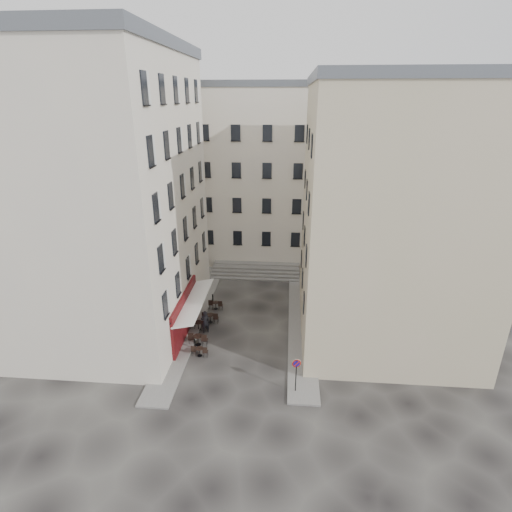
# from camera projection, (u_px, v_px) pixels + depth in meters

# --- Properties ---
(ground) EXTENTS (90.00, 90.00, 0.00)m
(ground) POSITION_uv_depth(u_px,v_px,m) (241.00, 345.00, 29.74)
(ground) COLOR black
(ground) RESTS_ON ground
(sidewalk_left) EXTENTS (2.00, 22.00, 0.12)m
(sidewalk_left) POSITION_uv_depth(u_px,v_px,m) (194.00, 314.00, 33.77)
(sidewalk_left) COLOR slate
(sidewalk_left) RESTS_ON ground
(sidewalk_right) EXTENTS (2.00, 18.00, 0.12)m
(sidewalk_right) POSITION_uv_depth(u_px,v_px,m) (301.00, 325.00, 32.13)
(sidewalk_right) COLOR slate
(sidewalk_right) RESTS_ON ground
(building_left) EXTENTS (12.20, 16.20, 20.60)m
(building_left) POSITION_uv_depth(u_px,v_px,m) (103.00, 197.00, 29.49)
(building_left) COLOR beige
(building_left) RESTS_ON ground
(building_right) EXTENTS (12.20, 14.20, 18.60)m
(building_right) POSITION_uv_depth(u_px,v_px,m) (390.00, 214.00, 28.68)
(building_right) COLOR #B6AD87
(building_right) RESTS_ON ground
(building_back) EXTENTS (18.20, 10.20, 18.60)m
(building_back) POSITION_uv_depth(u_px,v_px,m) (251.00, 173.00, 43.92)
(building_back) COLOR beige
(building_back) RESTS_ON ground
(cafe_storefront) EXTENTS (1.74, 7.30, 3.50)m
(cafe_storefront) POSITION_uv_depth(u_px,v_px,m) (186.00, 313.00, 30.30)
(cafe_storefront) COLOR #430B09
(cafe_storefront) RESTS_ON ground
(stone_steps) EXTENTS (9.00, 3.15, 0.80)m
(stone_steps) POSITION_uv_depth(u_px,v_px,m) (256.00, 271.00, 41.21)
(stone_steps) COLOR #5D5B59
(stone_steps) RESTS_ON ground
(bollard_near) EXTENTS (0.12, 0.12, 0.98)m
(bollard_near) POSITION_uv_depth(u_px,v_px,m) (195.00, 344.00, 28.87)
(bollard_near) COLOR black
(bollard_near) RESTS_ON ground
(bollard_mid) EXTENTS (0.12, 0.12, 0.98)m
(bollard_mid) POSITION_uv_depth(u_px,v_px,m) (205.00, 319.00, 32.11)
(bollard_mid) COLOR black
(bollard_mid) RESTS_ON ground
(bollard_far) EXTENTS (0.12, 0.12, 0.98)m
(bollard_far) POSITION_uv_depth(u_px,v_px,m) (213.00, 299.00, 35.34)
(bollard_far) COLOR black
(bollard_far) RESTS_ON ground
(no_parking_sign) EXTENTS (0.55, 0.18, 2.46)m
(no_parking_sign) POSITION_uv_depth(u_px,v_px,m) (296.00, 369.00, 24.30)
(no_parking_sign) COLOR black
(no_parking_sign) RESTS_ON ground
(bistro_table_a) EXTENTS (1.19, 0.56, 0.84)m
(bistro_table_a) POSITION_uv_depth(u_px,v_px,m) (200.00, 351.00, 28.27)
(bistro_table_a) COLOR black
(bistro_table_a) RESTS_ON ground
(bistro_table_b) EXTENTS (1.43, 0.67, 1.01)m
(bistro_table_b) POSITION_uv_depth(u_px,v_px,m) (198.00, 339.00, 29.50)
(bistro_table_b) COLOR black
(bistro_table_b) RESTS_ON ground
(bistro_table_c) EXTENTS (1.32, 0.62, 0.93)m
(bistro_table_c) POSITION_uv_depth(u_px,v_px,m) (198.00, 325.00, 31.43)
(bistro_table_c) COLOR black
(bistro_table_c) RESTS_ON ground
(bistro_table_d) EXTENTS (1.34, 0.63, 0.94)m
(bistro_table_d) POSITION_uv_depth(u_px,v_px,m) (210.00, 317.00, 32.45)
(bistro_table_d) COLOR black
(bistro_table_d) RESTS_ON ground
(bistro_table_e) EXTENTS (1.23, 0.58, 0.86)m
(bistro_table_e) POSITION_uv_depth(u_px,v_px,m) (216.00, 305.00, 34.52)
(bistro_table_e) COLOR black
(bistro_table_e) RESTS_ON ground
(pedestrian) EXTENTS (0.81, 0.70, 1.87)m
(pedestrian) POSITION_uv_depth(u_px,v_px,m) (205.00, 322.00, 30.95)
(pedestrian) COLOR black
(pedestrian) RESTS_ON ground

